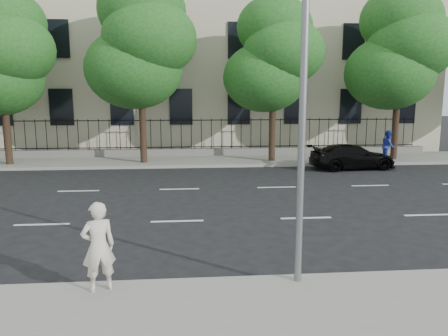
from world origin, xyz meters
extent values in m
plane|color=black|center=(0.00, 0.00, 0.00)|extent=(120.00, 120.00, 0.00)
cube|color=gray|center=(0.00, -4.00, 0.07)|extent=(60.00, 4.00, 0.15)
cube|color=gray|center=(0.00, 14.00, 0.07)|extent=(60.00, 4.00, 0.15)
cube|color=beige|center=(0.00, 23.00, 9.00)|extent=(34.00, 12.00, 18.00)
cube|color=slate|center=(0.00, 15.70, 0.35)|extent=(30.00, 0.50, 0.40)
cube|color=black|center=(0.00, 15.70, 0.65)|extent=(28.80, 0.05, 0.05)
cube|color=black|center=(0.00, 15.70, 2.25)|extent=(28.80, 0.05, 0.05)
cylinder|color=slate|center=(2.50, -2.30, 4.15)|extent=(0.14, 0.14, 8.00)
cylinder|color=#382619|center=(-9.00, 13.20, 1.64)|extent=(0.36, 0.36, 2.97)
ellipsoid|color=#1A4D19|center=(-8.50, 13.00, 6.00)|extent=(4.50, 4.50, 3.70)
ellipsoid|color=#1A4D19|center=(-8.90, 13.60, 7.38)|extent=(4.25, 4.25, 3.50)
cylinder|color=#382619|center=(-2.00, 13.20, 1.81)|extent=(0.36, 0.36, 3.32)
ellipsoid|color=#1A4D19|center=(-2.40, 13.50, 5.09)|extent=(5.13, 5.13, 4.21)
ellipsoid|color=#1A4D19|center=(-1.50, 13.00, 6.58)|extent=(4.86, 4.86, 4.00)
ellipsoid|color=#1A4D19|center=(-1.90, 13.60, 8.06)|extent=(4.59, 4.59, 3.78)
cylinder|color=#382619|center=(5.00, 13.20, 1.69)|extent=(0.36, 0.36, 3.08)
ellipsoid|color=#1A4D19|center=(4.60, 13.50, 4.67)|extent=(4.56, 4.56, 3.74)
ellipsoid|color=#1A4D19|center=(5.50, 13.00, 5.99)|extent=(4.32, 4.32, 3.55)
ellipsoid|color=#1A4D19|center=(5.10, 13.60, 7.31)|extent=(4.08, 4.08, 3.36)
cylinder|color=#382619|center=(12.00, 13.20, 1.76)|extent=(0.36, 0.36, 3.22)
ellipsoid|color=#1A4D19|center=(11.60, 13.50, 4.93)|extent=(4.94, 4.94, 4.06)
ellipsoid|color=#1A4D19|center=(12.50, 13.00, 6.36)|extent=(4.68, 4.68, 3.85)
ellipsoid|color=#1A4D19|center=(12.10, 13.60, 7.79)|extent=(4.42, 4.42, 3.64)
imported|color=black|center=(8.75, 11.04, 0.63)|extent=(4.50, 2.14, 1.27)
imported|color=beige|center=(-1.35, -2.40, 1.01)|extent=(0.74, 0.62, 1.73)
imported|color=navy|center=(11.26, 12.40, 1.00)|extent=(0.84, 0.97, 1.70)
camera|label=1|loc=(0.33, -10.38, 3.86)|focal=35.00mm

